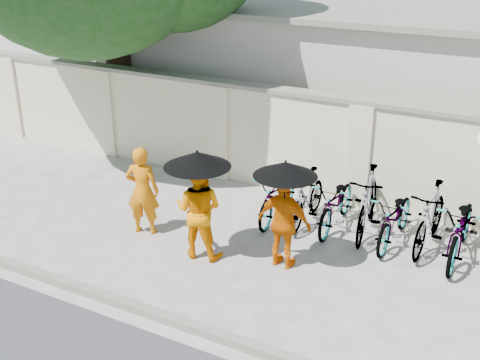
% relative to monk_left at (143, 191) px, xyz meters
% --- Properties ---
extents(ground, '(80.00, 80.00, 0.00)m').
position_rel_monk_left_xyz_m(ground, '(0.93, -0.29, -0.79)').
color(ground, '#AFADA9').
extents(kerb, '(40.00, 0.16, 0.12)m').
position_rel_monk_left_xyz_m(kerb, '(0.93, -1.99, -0.73)').
color(kerb, slate).
rests_on(kerb, ground).
extents(compound_wall, '(20.00, 0.30, 2.00)m').
position_rel_monk_left_xyz_m(compound_wall, '(1.93, 2.91, 0.21)').
color(compound_wall, '#EAE4C6').
rests_on(compound_wall, ground).
extents(building_behind, '(14.00, 6.00, 3.20)m').
position_rel_monk_left_xyz_m(building_behind, '(2.93, 6.71, 0.81)').
color(building_behind, '#B3ADA3').
rests_on(building_behind, ground).
extents(monk_left, '(0.67, 0.54, 1.59)m').
position_rel_monk_left_xyz_m(monk_left, '(0.00, 0.00, 0.00)').
color(monk_left, orange).
rests_on(monk_left, ground).
extents(monk_center, '(0.88, 0.73, 1.63)m').
position_rel_monk_left_xyz_m(monk_center, '(1.27, -0.22, 0.02)').
color(monk_center, orange).
rests_on(monk_center, ground).
extents(parasol_center, '(1.05, 1.05, 0.91)m').
position_rel_monk_left_xyz_m(parasol_center, '(1.32, -0.30, 0.92)').
color(parasol_center, black).
rests_on(parasol_center, ground).
extents(monk_right, '(0.91, 0.42, 1.51)m').
position_rel_monk_left_xyz_m(monk_right, '(2.62, 0.10, -0.04)').
color(monk_right, '#CE5D03').
rests_on(monk_right, ground).
extents(parasol_right, '(0.97, 0.97, 0.94)m').
position_rel_monk_left_xyz_m(parasol_right, '(2.64, 0.02, 0.89)').
color(parasol_right, black).
rests_on(parasol_right, ground).
extents(bike_0, '(0.72, 1.77, 0.91)m').
position_rel_monk_left_xyz_m(bike_0, '(1.83, 1.59, -0.34)').
color(bike_0, gray).
rests_on(bike_0, ground).
extents(bike_1, '(0.49, 1.64, 0.98)m').
position_rel_monk_left_xyz_m(bike_1, '(2.37, 1.66, -0.30)').
color(bike_1, gray).
rests_on(bike_1, ground).
extents(bike_2, '(0.67, 1.78, 0.92)m').
position_rel_monk_left_xyz_m(bike_2, '(2.90, 1.75, -0.33)').
color(bike_2, gray).
rests_on(bike_2, ground).
extents(bike_3, '(0.79, 1.97, 1.15)m').
position_rel_monk_left_xyz_m(bike_3, '(3.43, 1.81, -0.22)').
color(bike_3, gray).
rests_on(bike_3, ground).
extents(bike_4, '(0.67, 1.76, 0.91)m').
position_rel_monk_left_xyz_m(bike_4, '(3.96, 1.68, -0.34)').
color(bike_4, gray).
rests_on(bike_4, ground).
extents(bike_5, '(0.60, 1.84, 1.09)m').
position_rel_monk_left_xyz_m(bike_5, '(4.49, 1.80, -0.25)').
color(bike_5, gray).
rests_on(bike_5, ground).
extents(bike_6, '(0.70, 1.97, 1.04)m').
position_rel_monk_left_xyz_m(bike_6, '(5.03, 1.67, -0.27)').
color(bike_6, gray).
rests_on(bike_6, ground).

